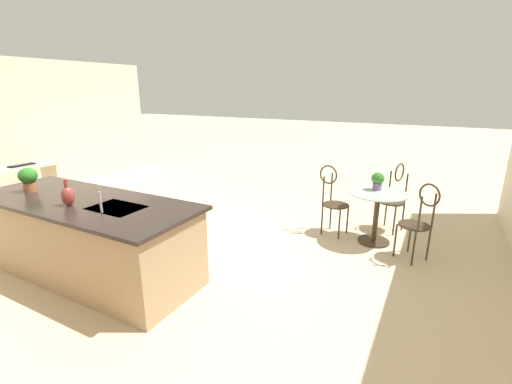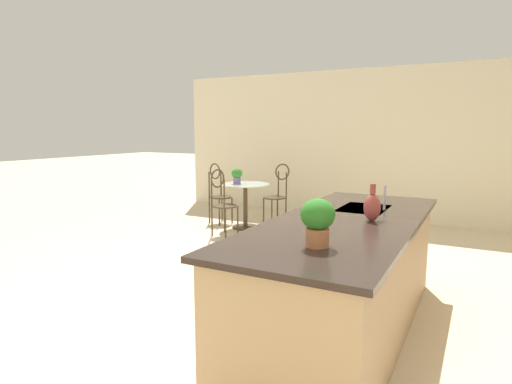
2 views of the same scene
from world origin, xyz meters
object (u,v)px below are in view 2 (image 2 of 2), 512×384
Objects in this scene: vase_on_counter at (372,207)px; chair_by_island at (278,191)px; bistro_table at (245,201)px; potted_plant_on_table at (237,175)px; chair_near_window at (222,199)px; chair_toward_desk at (218,190)px; potted_plant_counter_far at (318,219)px.

chair_by_island is at bearing -144.47° from vase_on_counter.
potted_plant_on_table is at bearing -71.27° from bistro_table.
chair_near_window is 1.00× the size of chair_by_island.
chair_toward_desk is (0.41, -0.95, 0.00)m from chair_by_island.
potted_plant_counter_far is (4.20, 2.24, 0.51)m from chair_by_island.
potted_plant_counter_far reaches higher than potted_plant_on_table.
chair_by_island is 3.56× the size of potted_plant_counter_far.
chair_near_window reaches higher than potted_plant_on_table.
vase_on_counter is at bearing 35.53° from chair_by_island.
chair_by_island is 1.00× the size of chair_toward_desk.
chair_toward_desk is at bearing -111.15° from potted_plant_on_table.
bistro_table is 2.73× the size of potted_plant_counter_far.
bistro_table is at bearing 176.27° from chair_near_window.
chair_near_window is 0.98m from chair_toward_desk.
potted_plant_on_table is at bearing -37.33° from chair_by_island.
bistro_table is at bearing 76.94° from chair_toward_desk.
potted_plant_counter_far is (3.64, 2.56, 0.64)m from bistro_table.
chair_toward_desk is at bearing -143.62° from chair_near_window.
vase_on_counter reaches higher than chair_near_window.
vase_on_counter is at bearing 46.21° from potted_plant_on_table.
vase_on_counter is at bearing 44.35° from bistro_table.
vase_on_counter is (2.74, 2.68, 0.58)m from bistro_table.
bistro_table is 0.77× the size of chair_near_window.
potted_plant_counter_far is (3.79, 3.18, 0.51)m from chair_toward_desk.
potted_plant_on_table is 0.86× the size of potted_plant_counter_far.
vase_on_counter reaches higher than chair_toward_desk.
chair_near_window is 3.56× the size of potted_plant_counter_far.
potted_plant_counter_far is at bearing 28.06° from chair_by_island.
potted_plant_on_table is at bearing -171.37° from chair_near_window.
bistro_table is 0.77× the size of chair_by_island.
chair_by_island reaches higher than bistro_table.
potted_plant_counter_far reaches higher than vase_on_counter.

